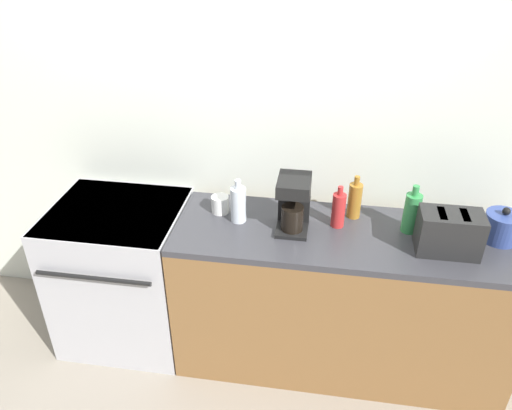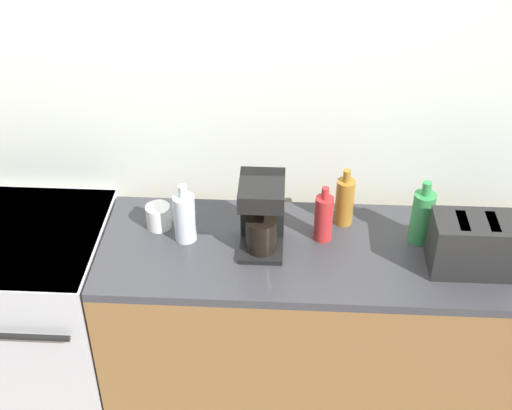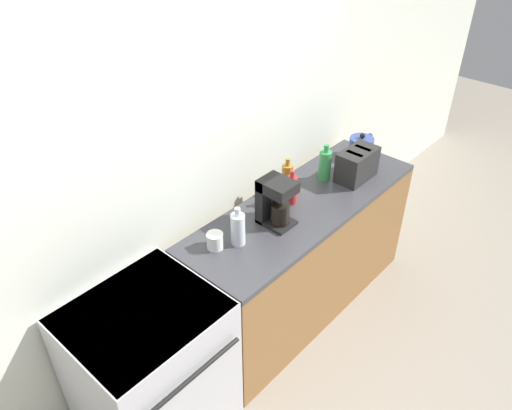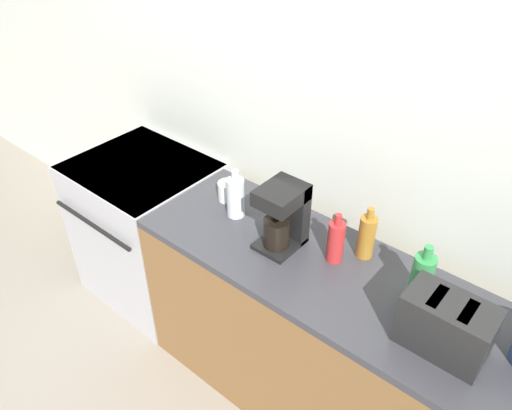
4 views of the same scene
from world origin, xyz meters
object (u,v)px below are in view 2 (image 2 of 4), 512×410
Objects in this scene: bottle_amber at (345,201)px; bottle_green at (422,217)px; bottle_red at (324,217)px; toaster at (473,244)px; stove at (28,315)px; bottle_clear at (185,217)px; coffee_maker at (262,211)px; cup_white at (158,217)px.

bottle_green is (0.29, -0.10, 0.01)m from bottle_amber.
bottle_amber reaches higher than bottle_red.
bottle_amber is (-0.45, 0.25, -0.00)m from toaster.
bottle_clear is at bearing 0.78° from stove.
stove is at bearing 179.49° from coffee_maker.
bottle_green is at bearing 1.27° from bottle_red.
bottle_green is at bearing 5.56° from coffee_maker.
bottle_amber is at bearing 161.15° from bottle_green.
bottle_clear is 2.54× the size of cup_white.
coffee_maker is 1.22× the size of bottle_amber.
toaster is at bearing -7.11° from coffee_maker.
bottle_amber is at bearing 6.38° from stove.
toaster is 0.55m from bottle_red.
toaster is (1.77, -0.10, 0.55)m from stove.
coffee_maker is 1.27× the size of bottle_red.
stove is 3.68× the size of bottle_amber.
bottle_red is at bearing 164.66° from toaster.
stove is at bearing -178.07° from bottle_red.
bottle_clear is 0.90m from bottle_green.
bottle_amber is 2.54× the size of cup_white.
bottle_amber is (0.32, 0.16, -0.06)m from coffee_maker.
bottle_green is (1.61, 0.05, 0.56)m from stove.
stove is 3.69× the size of bottle_clear.
bottle_amber is 1.00× the size of bottle_clear.
coffee_maker is at bearing -0.51° from stove.
coffee_maker is (1.01, -0.01, 0.60)m from stove.
toaster is 3.09× the size of cup_white.
bottle_amber is 0.63m from bottle_clear.
bottle_amber is at bearing 150.63° from toaster.
bottle_red is 0.37m from bottle_green.
bottle_clear is 0.15m from cup_white.
coffee_maker reaches higher than bottle_amber.
stove is 3.02× the size of coffee_maker.
bottle_red is at bearing 1.93° from stove.
bottle_clear is at bearing -177.44° from bottle_green.
toaster is at bearing -8.90° from cup_white.
bottle_clear reaches higher than cup_white.
coffee_maker is 0.36m from bottle_amber.
cup_white is (0.59, 0.08, 0.49)m from stove.
coffee_maker reaches higher than stove.
cup_white is (-1.18, 0.18, -0.06)m from toaster.
cup_white is (-0.65, 0.04, -0.05)m from bottle_red.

